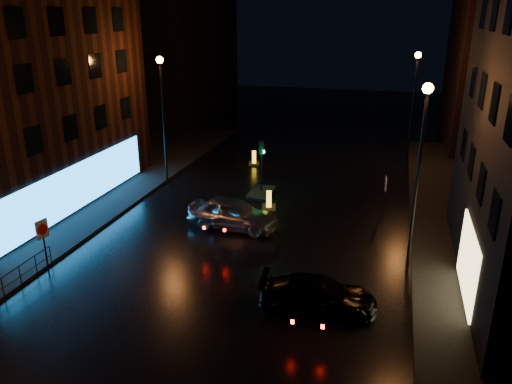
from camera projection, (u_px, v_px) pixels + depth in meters
ground at (197, 316)px, 19.21m from camera, size 120.00×120.00×0.00m
pavement_left at (30, 205)px, 29.96m from camera, size 12.00×44.00×0.15m
building_far_left at (178, 51)px, 52.49m from camera, size 8.00×16.00×14.00m
building_far_right at (501, 73)px, 42.27m from camera, size 8.00×14.00×12.00m
street_lamp_lfar at (162, 101)px, 31.92m from camera, size 0.44×0.44×8.37m
street_lamp_rnear at (421, 151)px, 20.74m from camera, size 0.44×0.44×8.37m
street_lamp_rfar at (414, 93)px, 35.21m from camera, size 0.44×0.44×8.37m
traffic_signal at (261, 185)px, 32.00m from camera, size 1.40×2.40×3.45m
guard_railing at (2, 283)px, 20.07m from camera, size 0.05×6.04×1.00m
silver_hatchback at (233, 213)px, 26.73m from camera, size 4.98×2.33×1.65m
dark_sedan at (318, 295)px, 19.41m from camera, size 4.74×2.32×1.33m
bollard_near at (269, 205)px, 29.52m from camera, size 1.09×1.40×1.09m
bollard_far at (254, 161)px, 37.94m from camera, size 1.09×1.38×1.06m
road_sign_left at (43, 234)px, 21.66m from camera, size 0.18×0.62×2.58m
road_sign_right at (385, 187)px, 28.11m from camera, size 0.12×0.55×2.27m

